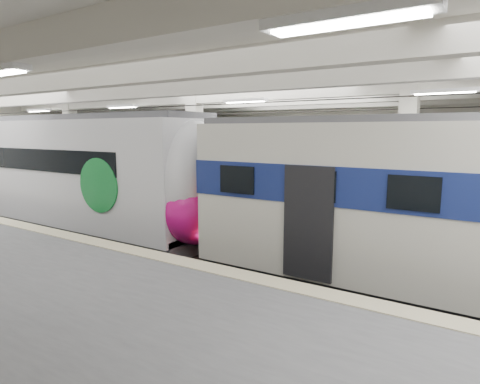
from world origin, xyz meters
The scene contains 4 objects.
station_hall centered at (0.00, -1.74, 3.24)m, with size 36.00×24.00×5.75m.
modern_emu centered at (-5.69, 0.00, 2.22)m, with size 14.03×2.90×4.51m.
older_rer centered at (6.95, 0.00, 2.24)m, with size 12.89×2.85×4.28m.
far_train centered at (-7.74, 5.50, 2.29)m, with size 13.97×3.44×4.43m.
Camera 1 is at (7.23, -9.69, 3.94)m, focal length 30.00 mm.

